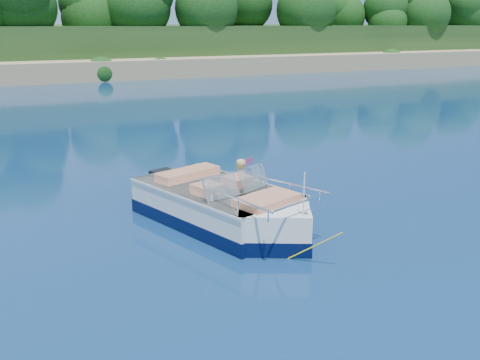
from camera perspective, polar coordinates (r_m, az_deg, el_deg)
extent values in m
plane|color=#0A1F4A|center=(9.97, 13.13, -9.45)|extent=(160.00, 160.00, 0.00)
cube|color=tan|center=(45.54, -17.43, 10.94)|extent=(170.00, 8.00, 2.00)
cube|color=#183716|center=(72.32, -20.33, 12.85)|extent=(170.00, 56.00, 6.00)
cylinder|color=black|center=(49.36, -18.34, 14.50)|extent=(0.44, 0.44, 3.60)
cylinder|color=black|center=(53.58, 4.45, 14.81)|extent=(0.44, 0.44, 2.60)
sphere|color=black|center=(53.57, 4.51, 17.45)|extent=(4.29, 4.29, 4.29)
cube|color=white|center=(11.93, -2.59, -3.06)|extent=(3.08, 4.15, 1.03)
cube|color=white|center=(10.75, 3.60, -5.33)|extent=(1.85, 1.85, 1.03)
cube|color=black|center=(11.98, -2.58, -3.71)|extent=(3.12, 4.20, 0.29)
cube|color=black|center=(10.80, 3.59, -6.03)|extent=(1.89, 1.89, 0.29)
cube|color=tan|center=(12.05, -3.52, -1.42)|extent=(2.34, 2.97, 0.10)
cube|color=white|center=(11.78, -2.62, -0.83)|extent=(3.11, 4.16, 0.06)
cube|color=black|center=(13.44, -8.28, -0.76)|extent=(0.62, 0.50, 0.88)
cube|color=#8C9EA5|center=(10.92, -2.02, -0.66)|extent=(0.80, 0.40, 0.48)
cube|color=#8C9EA5|center=(11.50, 1.27, 0.23)|extent=(0.80, 0.58, 0.48)
cube|color=tan|center=(11.32, -3.49, -1.42)|extent=(0.69, 0.69, 0.39)
cube|color=tan|center=(11.88, -0.23, -0.52)|extent=(0.69, 0.69, 0.39)
cube|color=tan|center=(12.50, -5.57, 0.27)|extent=(1.62, 1.01, 0.37)
cube|color=tan|center=(10.69, 2.92, -2.60)|extent=(1.47, 1.12, 0.33)
cylinder|color=white|center=(9.97, 6.83, -1.48)|extent=(0.04, 0.04, 0.83)
cube|color=red|center=(11.34, 0.97, 2.05)|extent=(0.21, 0.09, 0.14)
cube|color=silver|center=(10.07, 6.97, -3.64)|extent=(0.11, 0.09, 0.05)
cylinder|color=yellow|center=(9.95, 7.86, -7.04)|extent=(0.69, 0.84, 0.75)
torus|color=#E7E101|center=(13.89, 0.18, -1.10)|extent=(1.77, 1.77, 0.37)
torus|color=red|center=(13.89, 0.18, -1.03)|extent=(1.46, 1.46, 0.12)
imported|color=tan|center=(14.00, 0.09, -1.36)|extent=(0.45, 0.82, 1.54)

